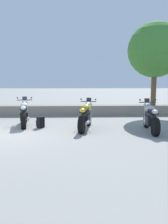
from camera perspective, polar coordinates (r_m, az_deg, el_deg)
name	(u,v)px	position (r m, az deg, el deg)	size (l,w,h in m)	color
stone_wall	(27,110)	(12.71, -14.29, 0.41)	(36.00, 0.80, 0.55)	gray
motorcycle_white_near_left	(24,114)	(9.76, -14.98, -0.49)	(0.77, 2.06, 1.18)	black
motorcycle_yellow_centre	(86,117)	(8.65, 0.44, -1.25)	(0.79, 2.04, 1.18)	black
motorcycle_silver_far_right	(151,118)	(8.63, 16.64, -1.58)	(0.67, 2.07, 1.18)	black
rider_backpack	(40,122)	(9.13, -11.05, -2.45)	(0.34, 0.35, 0.47)	black
leafy_tree_mid_left	(158,51)	(12.93, 18.45, 14.53)	(3.08, 2.93, 4.45)	brown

